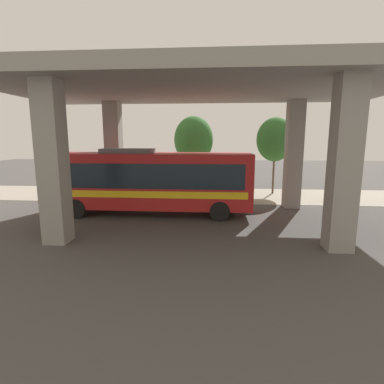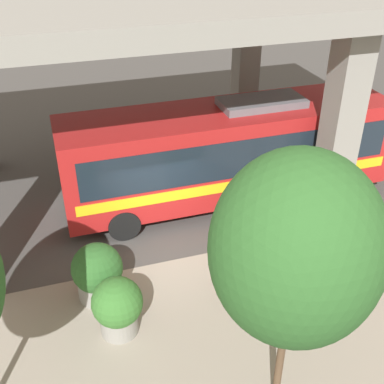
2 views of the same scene
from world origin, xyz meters
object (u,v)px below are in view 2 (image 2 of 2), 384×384
(fire_hydrant, at_px, (360,257))
(planter_middle, at_px, (98,273))
(planter_back, at_px, (118,307))
(street_tree_far, at_px, (296,249))
(planter_front, at_px, (258,264))
(bus, at_px, (228,149))

(fire_hydrant, bearing_deg, planter_middle, 79.46)
(fire_hydrant, distance_m, planter_back, 6.74)
(planter_middle, xyz_separation_m, street_tree_far, (-4.18, -3.06, 3.18))
(fire_hydrant, bearing_deg, planter_back, 90.56)
(planter_back, bearing_deg, street_tree_far, -135.23)
(planter_middle, distance_m, street_tree_far, 6.08)
(fire_hydrant, distance_m, planter_front, 3.11)
(planter_front, height_order, planter_middle, planter_front)
(fire_hydrant, bearing_deg, planter_front, 88.48)
(fire_hydrant, relative_size, planter_back, 0.70)
(bus, relative_size, planter_front, 5.29)
(planter_middle, bearing_deg, planter_back, -168.74)
(fire_hydrant, height_order, planter_back, planter_back)
(planter_back, bearing_deg, bus, -43.69)
(planter_middle, bearing_deg, planter_front, -107.25)
(bus, xyz_separation_m, planter_back, (-4.87, 4.66, -1.12))
(bus, bearing_deg, street_tree_far, 166.31)
(planter_front, bearing_deg, street_tree_far, 163.35)
(planter_back, xyz_separation_m, street_tree_far, (-2.81, -2.78, 3.16))
(bus, distance_m, planter_middle, 6.15)
(fire_hydrant, xyz_separation_m, planter_middle, (1.31, 7.01, 0.23))
(fire_hydrant, bearing_deg, bus, 23.43)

